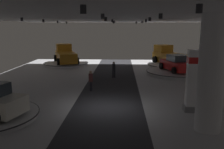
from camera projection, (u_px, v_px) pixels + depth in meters
name	position (u px, v px, depth m)	size (l,w,h in m)	color
ground	(108.00, 108.00, 14.91)	(24.00, 44.00, 0.06)	#B2B2B7
ceiling_with_spotlights	(107.00, 15.00, 13.83)	(24.00, 44.00, 0.39)	silver
column_right	(211.00, 74.00, 11.11)	(1.21, 1.21, 5.50)	silver
brand_sign_pylon	(196.00, 80.00, 13.85)	(1.28, 0.68, 3.63)	slate
display_platform_deep_left	(66.00, 64.00, 31.26)	(5.68, 5.68, 0.32)	silver
pickup_truck_deep_left	(65.00, 55.00, 31.35)	(4.09, 5.70, 2.30)	#B77519
display_platform_deep_right	(171.00, 65.00, 30.53)	(5.84, 5.84, 0.25)	silver
pickup_truck_deep_right	(170.00, 56.00, 30.61)	(4.39, 5.68, 2.30)	#B77519
display_platform_far_right	(176.00, 72.00, 25.14)	(6.11, 6.11, 0.37)	#B7B7BC
display_car_far_right	(176.00, 64.00, 24.93)	(3.12, 4.54, 1.71)	red
visitor_walking_near	(91.00, 80.00, 18.52)	(0.32, 0.32, 1.59)	black
visitor_walking_far	(114.00, 69.00, 23.34)	(0.32, 0.32, 1.59)	black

